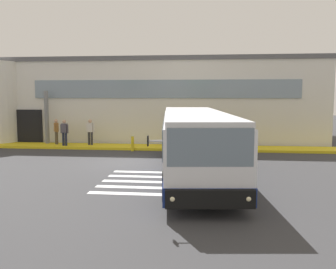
{
  "coord_description": "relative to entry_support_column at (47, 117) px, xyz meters",
  "views": [
    {
      "loc": [
        4.0,
        -18.32,
        3.45
      ],
      "look_at": [
        2.04,
        -0.57,
        1.5
      ],
      "focal_mm": 39.42,
      "sensor_mm": 36.0,
      "label": 1
    }
  ],
  "objects": [
    {
      "name": "ground_plane",
      "position": [
        6.85,
        -5.4,
        -1.92
      ],
      "size": [
        80.0,
        90.0,
        0.02
      ],
      "primitive_type": "cube",
      "color": "#353538",
      "rests_on": "ground"
    },
    {
      "name": "bay_paint_stripes",
      "position": [
        8.85,
        -9.6,
        -1.91
      ],
      "size": [
        4.4,
        3.96,
        0.01
      ],
      "color": "silver",
      "rests_on": "ground"
    },
    {
      "name": "terminal_building",
      "position": [
        6.16,
        6.26,
        1.08
      ],
      "size": [
        25.49,
        13.8,
        5.99
      ],
      "color": "silver",
      "rests_on": "ground"
    },
    {
      "name": "boarding_curb",
      "position": [
        6.85,
        -0.6,
        -1.84
      ],
      "size": [
        27.69,
        2.0,
        0.15
      ],
      "primitive_type": "cube",
      "color": "yellow",
      "rests_on": "ground"
    },
    {
      "name": "entry_support_column",
      "position": [
        0.0,
        0.0,
        0.0
      ],
      "size": [
        0.28,
        0.28,
        3.52
      ],
      "primitive_type": "cylinder",
      "color": "slate",
      "rests_on": "boarding_curb"
    },
    {
      "name": "bus_main_foreground",
      "position": [
        10.24,
        -7.99,
        -0.58
      ],
      "size": [
        3.91,
        12.23,
        2.7
      ],
      "color": "silver",
      "rests_on": "ground"
    },
    {
      "name": "passenger_near_column",
      "position": [
        0.8,
        -0.37,
        -0.83
      ],
      "size": [
        0.41,
        0.48,
        1.68
      ],
      "color": "#4C4233",
      "rests_on": "boarding_curb"
    },
    {
      "name": "passenger_by_doorway",
      "position": [
        1.62,
        -1.01,
        -0.83
      ],
      "size": [
        0.58,
        0.3,
        1.68
      ],
      "color": "#1E2338",
      "rests_on": "boarding_curb"
    },
    {
      "name": "passenger_at_curb_edge",
      "position": [
        3.15,
        -0.45,
        -0.83
      ],
      "size": [
        0.58,
        0.28,
        1.68
      ],
      "color": "#2D2D33",
      "rests_on": "boarding_curb"
    },
    {
      "name": "safety_bollard_yellow",
      "position": [
        6.24,
        -1.8,
        -1.46
      ],
      "size": [
        0.18,
        0.18,
        0.9
      ],
      "primitive_type": "cylinder",
      "color": "yellow",
      "rests_on": "ground"
    }
  ]
}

